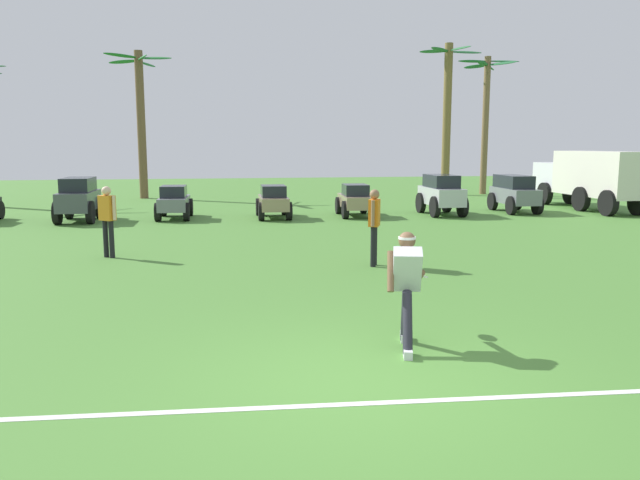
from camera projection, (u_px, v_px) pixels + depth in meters
ground_plane at (361, 383)px, 6.48m from camera, size 80.00×80.00×0.00m
field_line_paint at (373, 403)px, 5.97m from camera, size 25.65×1.64×0.01m
frisbee_thrower at (407, 283)px, 7.55m from camera, size 0.63×1.07×1.40m
frisbee_in_flight at (418, 275)px, 8.27m from camera, size 0.35×0.35×0.10m
teammate_near_sideline at (374, 220)px, 12.57m from camera, size 0.32×0.48×1.56m
teammate_midfield at (107, 215)px, 13.52m from camera, size 0.43×0.37×1.56m
parked_car_slot_b at (79, 198)px, 19.99m from camera, size 1.18×2.36×1.40m
parked_car_slot_c at (174, 202)px, 20.74m from camera, size 1.16×2.23×1.10m
parked_car_slot_d at (273, 201)px, 20.93m from camera, size 1.11×2.21×1.10m
parked_car_slot_e at (355, 200)px, 21.44m from camera, size 1.19×2.24×1.10m
parked_car_slot_f at (441, 194)px, 21.84m from camera, size 1.20×2.37×1.40m
parked_car_slot_g at (514, 192)px, 22.71m from camera, size 1.24×2.44×1.34m
box_truck at (588, 177)px, 23.62m from camera, size 1.42×5.91×2.20m
palm_tree_left_of_centre at (141, 116)px, 28.08m from camera, size 3.02×3.25×6.58m
palm_tree_right_of_centre at (447, 112)px, 30.19m from camera, size 3.09×3.17×7.23m
palm_tree_far_right at (486, 113)px, 30.49m from camera, size 3.10×3.20×6.66m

